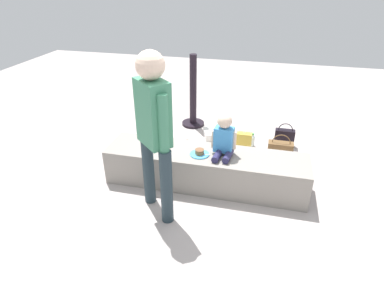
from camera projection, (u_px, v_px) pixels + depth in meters
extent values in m
plane|color=#ADA29E|center=(205.00, 183.00, 3.92)|extent=(12.00, 12.00, 0.00)
cube|color=gray|center=(205.00, 169.00, 3.82)|extent=(2.32, 0.54, 0.42)
cylinder|color=#2A274F|center=(218.00, 155.00, 3.60)|extent=(0.10, 0.25, 0.08)
cylinder|color=#2A274F|center=(228.00, 156.00, 3.59)|extent=(0.10, 0.25, 0.08)
cube|color=#4091DA|center=(224.00, 139.00, 3.62)|extent=(0.22, 0.15, 0.28)
sphere|color=beige|center=(225.00, 121.00, 3.52)|extent=(0.16, 0.16, 0.16)
cylinder|color=beige|center=(213.00, 139.00, 3.64)|extent=(0.05, 0.05, 0.21)
cylinder|color=beige|center=(234.00, 140.00, 3.61)|extent=(0.05, 0.05, 0.21)
cylinder|color=#24333B|center=(166.00, 187.00, 3.16)|extent=(0.12, 0.12, 0.81)
cylinder|color=#24333B|center=(148.00, 170.00, 3.44)|extent=(0.12, 0.12, 0.81)
cube|color=#3F8563|center=(153.00, 113.00, 2.96)|extent=(0.39, 0.38, 0.62)
sphere|color=beige|center=(150.00, 65.00, 2.75)|extent=(0.26, 0.26, 0.26)
cylinder|color=#3F8563|center=(163.00, 126.00, 2.86)|extent=(0.10, 0.10, 0.58)
cylinder|color=#3F8563|center=(145.00, 112.00, 3.12)|extent=(0.10, 0.10, 0.58)
cylinder|color=#4CA5D8|center=(200.00, 154.00, 3.68)|extent=(0.22, 0.22, 0.01)
cylinder|color=olive|center=(200.00, 152.00, 3.67)|extent=(0.10, 0.10, 0.05)
cylinder|color=brown|center=(200.00, 150.00, 3.66)|extent=(0.10, 0.10, 0.01)
cube|color=silver|center=(205.00, 155.00, 3.66)|extent=(0.11, 0.04, 0.00)
cube|color=gold|center=(243.00, 144.00, 4.44)|extent=(0.21, 0.10, 0.33)
torus|color=white|center=(241.00, 133.00, 4.37)|extent=(0.08, 0.01, 0.08)
torus|color=white|center=(248.00, 134.00, 4.35)|extent=(0.08, 0.01, 0.08)
cylinder|color=black|center=(193.00, 123.00, 5.39)|extent=(0.36, 0.36, 0.04)
cylinder|color=black|center=(193.00, 90.00, 5.11)|extent=(0.11, 0.11, 1.11)
cylinder|color=silver|center=(252.00, 141.00, 4.71)|extent=(0.07, 0.07, 0.16)
cone|color=silver|center=(253.00, 135.00, 4.66)|extent=(0.06, 0.06, 0.03)
cylinder|color=#268C3F|center=(253.00, 134.00, 4.65)|extent=(0.03, 0.03, 0.02)
cylinder|color=red|center=(187.00, 144.00, 4.67)|extent=(0.07, 0.07, 0.12)
cube|color=white|center=(215.00, 134.00, 4.97)|extent=(0.40, 0.40, 0.11)
cube|color=black|center=(284.00, 138.00, 4.69)|extent=(0.27, 0.11, 0.25)
torus|color=black|center=(285.00, 130.00, 4.63)|extent=(0.20, 0.01, 0.20)
cube|color=brown|center=(280.00, 151.00, 4.35)|extent=(0.33, 0.14, 0.25)
torus|color=brown|center=(281.00, 143.00, 4.29)|extent=(0.24, 0.01, 0.24)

